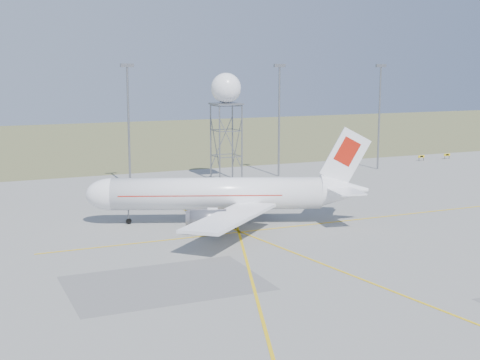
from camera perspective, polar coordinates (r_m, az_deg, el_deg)
name	(u,v)px	position (r m, az deg, el deg)	size (l,w,h in m)	color
ground	(444,304)	(60.29, 17.04, -10.09)	(400.00, 400.00, 0.00)	#9A9B95
grass_strip	(97,141)	(187.46, -12.11, 3.29)	(400.00, 120.00, 0.03)	#616D3C
mast_b	(128,115)	(112.31, -9.51, 5.47)	(2.20, 0.50, 20.50)	slate
mast_c	(279,111)	(122.30, 3.36, 5.91)	(2.20, 0.50, 20.50)	slate
mast_d	(380,108)	(133.78, 11.82, 6.04)	(2.20, 0.50, 20.50)	slate
taxi_sign_near	(421,157)	(149.02, 15.22, 1.93)	(1.60, 0.17, 1.20)	black
taxi_sign_far	(447,155)	(153.51, 17.25, 2.05)	(1.60, 0.17, 1.20)	black
airliner_main	(222,194)	(85.65, -1.58, -1.23)	(35.20, 32.99, 12.42)	white
radar_tower	(226,121)	(117.11, -1.19, 5.06)	(5.24, 5.24, 18.96)	slate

